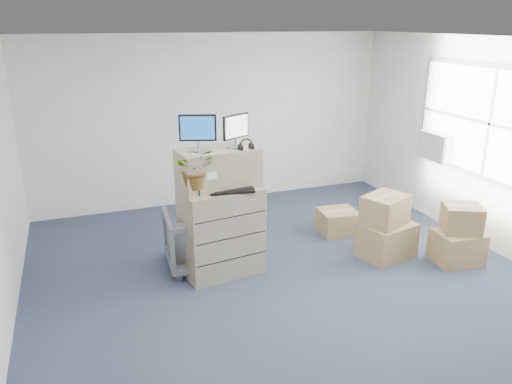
% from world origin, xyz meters
% --- Properties ---
extents(ground, '(7.00, 7.00, 0.00)m').
position_xyz_m(ground, '(0.00, 0.00, 0.00)').
color(ground, '#29324A').
rests_on(ground, ground).
extents(wall_back, '(6.00, 0.02, 2.80)m').
position_xyz_m(wall_back, '(0.00, 3.51, 1.40)').
color(wall_back, silver).
rests_on(wall_back, ground).
extents(window, '(0.07, 2.72, 1.52)m').
position_xyz_m(window, '(2.96, 0.50, 1.70)').
color(window, gray).
rests_on(window, wall_right).
extents(ac_unit, '(0.24, 0.60, 0.40)m').
position_xyz_m(ac_unit, '(2.87, 1.40, 1.20)').
color(ac_unit, beige).
rests_on(ac_unit, wall_right).
extents(filing_cabinet_lower, '(1.01, 0.70, 1.10)m').
position_xyz_m(filing_cabinet_lower, '(-0.64, 0.91, 0.55)').
color(filing_cabinet_lower, tan).
rests_on(filing_cabinet_lower, ground).
extents(filing_cabinet_upper, '(1.00, 0.59, 0.47)m').
position_xyz_m(filing_cabinet_upper, '(-0.65, 0.96, 1.33)').
color(filing_cabinet_upper, tan).
rests_on(filing_cabinet_upper, filing_cabinet_lower).
extents(monitor_left, '(0.41, 0.22, 0.42)m').
position_xyz_m(monitor_left, '(-0.88, 0.96, 1.80)').
color(monitor_left, '#99999E').
rests_on(monitor_left, filing_cabinet_upper).
extents(monitor_right, '(0.36, 0.23, 0.39)m').
position_xyz_m(monitor_right, '(-0.42, 0.97, 1.79)').
color(monitor_right, '#99999E').
rests_on(monitor_right, filing_cabinet_upper).
extents(headphones, '(0.17, 0.04, 0.17)m').
position_xyz_m(headphones, '(-0.34, 0.83, 1.62)').
color(headphones, black).
rests_on(headphones, filing_cabinet_upper).
extents(keyboard, '(0.55, 0.29, 0.03)m').
position_xyz_m(keyboard, '(-0.55, 0.76, 1.11)').
color(keyboard, black).
rests_on(keyboard, filing_cabinet_lower).
extents(mouse, '(0.11, 0.08, 0.04)m').
position_xyz_m(mouse, '(-0.33, 0.87, 1.12)').
color(mouse, silver).
rests_on(mouse, filing_cabinet_lower).
extents(water_bottle, '(0.08, 0.08, 0.30)m').
position_xyz_m(water_bottle, '(-0.61, 0.93, 1.25)').
color(water_bottle, gray).
rests_on(water_bottle, filing_cabinet_lower).
extents(phone_dock, '(0.07, 0.06, 0.15)m').
position_xyz_m(phone_dock, '(-0.73, 0.94, 1.15)').
color(phone_dock, silver).
rests_on(phone_dock, filing_cabinet_lower).
extents(external_drive, '(0.25, 0.21, 0.07)m').
position_xyz_m(external_drive, '(-0.32, 1.10, 1.13)').
color(external_drive, black).
rests_on(external_drive, filing_cabinet_lower).
extents(tissue_box, '(0.23, 0.13, 0.08)m').
position_xyz_m(tissue_box, '(-0.33, 1.04, 1.21)').
color(tissue_box, '#3C82CE').
rests_on(tissue_box, external_drive).
extents(potted_plant, '(0.49, 0.53, 0.45)m').
position_xyz_m(potted_plant, '(-0.97, 0.77, 1.36)').
color(potted_plant, '#90AC8A').
rests_on(potted_plant, filing_cabinet_lower).
extents(office_chair, '(0.84, 0.79, 0.81)m').
position_xyz_m(office_chair, '(-0.87, 1.17, 0.41)').
color(office_chair, slate).
rests_on(office_chair, ground).
extents(cardboard_boxes, '(1.58, 1.90, 0.85)m').
position_xyz_m(cardboard_boxes, '(1.74, 0.57, 0.34)').
color(cardboard_boxes, olive).
rests_on(cardboard_boxes, ground).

